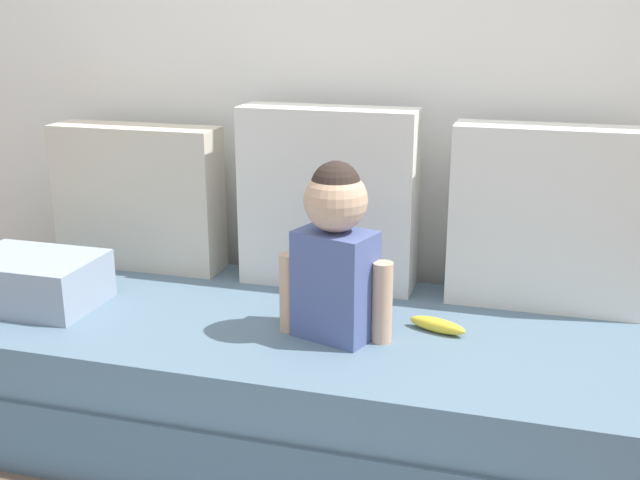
{
  "coord_description": "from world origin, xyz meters",
  "views": [
    {
      "loc": [
        0.64,
        -1.98,
        1.27
      ],
      "look_at": [
        0.07,
        0.0,
        0.63
      ],
      "focal_mm": 43.19,
      "sensor_mm": 36.0,
      "label": 1
    }
  ],
  "objects_px": {
    "banana": "(437,325)",
    "folded_blanket": "(33,281)",
    "throw_pillow_center": "(328,198)",
    "throw_pillow_right": "(548,218)",
    "couch": "(299,379)",
    "throw_pillow_left": "(139,197)",
    "toddler": "(335,249)"
  },
  "relations": [
    {
      "from": "banana",
      "to": "folded_blanket",
      "type": "xyz_separation_m",
      "value": [
        -1.22,
        -0.13,
        0.06
      ]
    },
    {
      "from": "banana",
      "to": "throw_pillow_center",
      "type": "bearing_deg",
      "value": 143.6
    },
    {
      "from": "throw_pillow_right",
      "to": "couch",
      "type": "bearing_deg",
      "value": -154.6
    },
    {
      "from": "couch",
      "to": "throw_pillow_left",
      "type": "distance_m",
      "value": 0.87
    },
    {
      "from": "throw_pillow_left",
      "to": "folded_blanket",
      "type": "xyz_separation_m",
      "value": [
        -0.14,
        -0.43,
        -0.17
      ]
    },
    {
      "from": "folded_blanket",
      "to": "throw_pillow_left",
      "type": "bearing_deg",
      "value": 72.29
    },
    {
      "from": "throw_pillow_center",
      "to": "throw_pillow_right",
      "type": "relative_size",
      "value": 1.01
    },
    {
      "from": "throw_pillow_center",
      "to": "banana",
      "type": "height_order",
      "value": "throw_pillow_center"
    },
    {
      "from": "throw_pillow_left",
      "to": "throw_pillow_right",
      "type": "bearing_deg",
      "value": 0.0
    },
    {
      "from": "couch",
      "to": "throw_pillow_right",
      "type": "relative_size",
      "value": 3.82
    },
    {
      "from": "toddler",
      "to": "folded_blanket",
      "type": "distance_m",
      "value": 0.97
    },
    {
      "from": "banana",
      "to": "folded_blanket",
      "type": "relative_size",
      "value": 0.42
    },
    {
      "from": "throw_pillow_right",
      "to": "folded_blanket",
      "type": "height_order",
      "value": "throw_pillow_right"
    },
    {
      "from": "couch",
      "to": "throw_pillow_left",
      "type": "height_order",
      "value": "throw_pillow_left"
    },
    {
      "from": "toddler",
      "to": "folded_blanket",
      "type": "xyz_separation_m",
      "value": [
        -0.95,
        -0.03,
        -0.18
      ]
    },
    {
      "from": "couch",
      "to": "toddler",
      "type": "xyz_separation_m",
      "value": [
        0.13,
        -0.08,
        0.45
      ]
    },
    {
      "from": "throw_pillow_center",
      "to": "banana",
      "type": "distance_m",
      "value": 0.57
    },
    {
      "from": "couch",
      "to": "throw_pillow_center",
      "type": "height_order",
      "value": "throw_pillow_center"
    },
    {
      "from": "throw_pillow_left",
      "to": "folded_blanket",
      "type": "height_order",
      "value": "throw_pillow_left"
    },
    {
      "from": "throw_pillow_left",
      "to": "banana",
      "type": "distance_m",
      "value": 1.15
    },
    {
      "from": "folded_blanket",
      "to": "throw_pillow_center",
      "type": "bearing_deg",
      "value": 27.68
    },
    {
      "from": "throw_pillow_center",
      "to": "toddler",
      "type": "height_order",
      "value": "throw_pillow_center"
    },
    {
      "from": "couch",
      "to": "folded_blanket",
      "type": "xyz_separation_m",
      "value": [
        -0.82,
        -0.11,
        0.27
      ]
    },
    {
      "from": "throw_pillow_left",
      "to": "throw_pillow_right",
      "type": "xyz_separation_m",
      "value": [
        1.36,
        0.0,
        0.03
      ]
    },
    {
      "from": "throw_pillow_right",
      "to": "banana",
      "type": "height_order",
      "value": "throw_pillow_right"
    },
    {
      "from": "throw_pillow_right",
      "to": "folded_blanket",
      "type": "relative_size",
      "value": 1.44
    },
    {
      "from": "couch",
      "to": "toddler",
      "type": "height_order",
      "value": "toddler"
    },
    {
      "from": "toddler",
      "to": "throw_pillow_right",
      "type": "bearing_deg",
      "value": 36.3
    },
    {
      "from": "throw_pillow_right",
      "to": "folded_blanket",
      "type": "distance_m",
      "value": 1.57
    },
    {
      "from": "throw_pillow_left",
      "to": "toddler",
      "type": "xyz_separation_m",
      "value": [
        0.81,
        -0.4,
        0.01
      ]
    },
    {
      "from": "throw_pillow_center",
      "to": "folded_blanket",
      "type": "xyz_separation_m",
      "value": [
        -0.82,
        -0.43,
        -0.21
      ]
    },
    {
      "from": "throw_pillow_left",
      "to": "throw_pillow_right",
      "type": "height_order",
      "value": "throw_pillow_right"
    }
  ]
}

